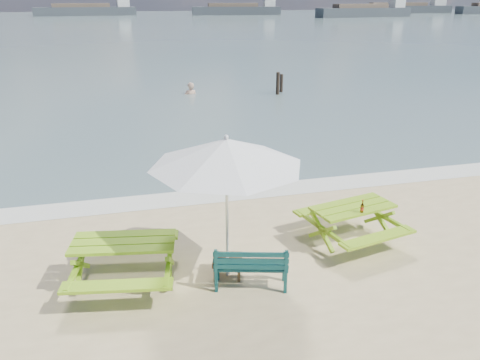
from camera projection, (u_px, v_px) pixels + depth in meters
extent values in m
plane|color=slate|center=(125.00, 24.00, 84.06)|extent=(300.00, 300.00, 0.00)
cube|color=silver|center=(204.00, 196.00, 11.53)|extent=(22.00, 0.90, 0.01)
cube|color=#7CB01A|center=(123.00, 242.00, 7.78)|extent=(1.82, 1.08, 0.05)
cube|color=#7CB01A|center=(132.00, 236.00, 8.64)|extent=(1.73, 0.59, 0.05)
cube|color=#7CB01A|center=(117.00, 286.00, 7.16)|extent=(1.73, 0.59, 0.05)
cube|color=#7CB01A|center=(126.00, 264.00, 7.94)|extent=(1.74, 1.22, 0.72)
cube|color=#7AA719|center=(353.00, 207.00, 9.16)|extent=(1.75, 1.09, 0.05)
cube|color=#7AA719|center=(329.00, 207.00, 9.91)|extent=(1.65, 0.62, 0.05)
cube|color=#7AA719|center=(378.00, 238.00, 8.64)|extent=(1.65, 0.62, 0.05)
cube|color=#7AA719|center=(351.00, 226.00, 9.31)|extent=(1.68, 1.22, 0.69)
cube|color=#0E3E3E|center=(251.00, 266.00, 7.85)|extent=(1.29, 0.69, 0.04)
cube|color=#0E3E3E|center=(251.00, 261.00, 7.59)|extent=(1.20, 0.36, 0.32)
cube|color=#0E3E3E|center=(251.00, 276.00, 7.92)|extent=(1.22, 0.71, 0.39)
cube|color=brown|center=(228.00, 260.00, 8.18)|extent=(0.63, 0.63, 0.05)
cube|color=brown|center=(228.00, 268.00, 8.24)|extent=(0.55, 0.55, 0.28)
cylinder|color=silver|center=(227.00, 213.00, 7.84)|extent=(0.05, 0.05, 2.44)
cone|color=white|center=(226.00, 152.00, 7.45)|extent=(3.13, 3.13, 0.46)
cylinder|color=brown|center=(362.00, 209.00, 8.85)|extent=(0.06, 0.06, 0.15)
cylinder|color=brown|center=(363.00, 202.00, 8.80)|extent=(0.03, 0.03, 0.07)
cylinder|color=red|center=(362.00, 209.00, 8.85)|extent=(0.06, 0.06, 0.06)
imported|color=tan|center=(191.00, 101.00, 23.86)|extent=(0.72, 0.50, 1.89)
cylinder|color=black|center=(278.00, 85.00, 23.38)|extent=(0.18, 0.18, 1.31)
cylinder|color=black|center=(281.00, 85.00, 24.05)|extent=(0.16, 0.16, 1.11)
cube|color=#363C40|center=(236.00, 11.00, 125.04)|extent=(23.80, 6.60, 2.20)
cube|color=silver|center=(269.00, 2.00, 125.37)|extent=(3.14, 3.30, 2.20)
cube|color=#363C40|center=(86.00, 12.00, 119.94)|extent=(25.44, 6.41, 2.20)
cube|color=silver|center=(123.00, 2.00, 122.15)|extent=(3.30, 3.28, 2.20)
cube|color=#363C40|center=(401.00, 10.00, 138.17)|extent=(30.26, 6.90, 2.20)
cube|color=silver|center=(438.00, 2.00, 138.96)|extent=(3.88, 3.34, 2.20)
cube|color=#363C40|center=(364.00, 13.00, 112.14)|extent=(24.48, 6.41, 2.20)
cube|color=silver|center=(397.00, 3.00, 114.26)|extent=(3.19, 3.28, 2.20)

